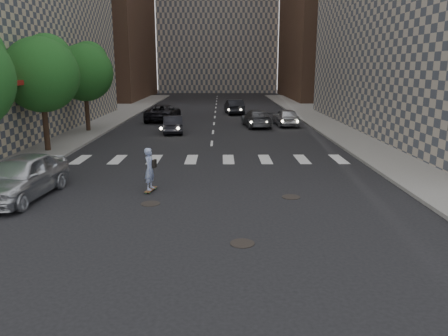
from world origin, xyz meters
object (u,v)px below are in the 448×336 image
Objects in this scene: traffic_car_a at (173,124)px; traffic_car_d at (286,117)px; tree_b at (43,71)px; skateboarder at (150,169)px; traffic_car_c at (163,113)px; traffic_car_e at (234,107)px; silver_sedan at (21,177)px; traffic_car_b at (257,118)px; tree_c at (85,70)px.

traffic_car_a is 0.93× the size of traffic_car_d.
tree_b reaches higher than skateboarder.
traffic_car_d is (10.77, -3.40, -0.03)m from traffic_car_c.
traffic_car_a is 14.28m from traffic_car_e.
skateboarder is 0.41× the size of traffic_car_d.
skateboarder is 0.36× the size of silver_sedan.
skateboarder is 21.45m from traffic_car_d.
tree_b is 24.12m from traffic_car_e.
traffic_car_b is at bearing 39.84° from tree_b.
tree_c reaches higher than traffic_car_d.
tree_b is 11.61m from skateboarder.
traffic_car_e reaches higher than traffic_car_b.
traffic_car_c is at bearing 55.18° from tree_c.
traffic_car_b is (13.02, 2.86, -3.94)m from tree_c.
traffic_car_e is at bearing 48.32° from tree_c.
silver_sedan is 17.10m from traffic_car_a.
traffic_car_e is (-1.57, 10.00, 0.05)m from traffic_car_b.
tree_b is 1.65× the size of traffic_car_a.
tree_b is at bearing 110.82° from silver_sedan.
traffic_car_e is at bearing 79.09° from silver_sedan.
tree_c is at bearing 90.00° from tree_b.
skateboarder is 0.32× the size of traffic_car_c.
tree_c is 1.36× the size of traffic_car_b.
tree_c reaches higher than silver_sedan.
tree_b is at bearing 54.54° from traffic_car_e.
traffic_car_b is (13.02, 10.86, -3.94)m from tree_b.
traffic_car_d is at bearing -172.81° from traffic_car_b.
traffic_car_d is (15.55, 3.46, -3.91)m from tree_c.
traffic_car_e is at bearing -116.94° from traffic_car_a.
traffic_car_d is at bearing 106.84° from traffic_car_e.
tree_c is at bearing 60.16° from traffic_car_c.
skateboarder reaches higher than silver_sedan.
traffic_car_a is at bearing 105.00° from skateboarder.
traffic_car_b is at bearing 9.41° from traffic_car_d.
traffic_car_a is 9.93m from traffic_car_d.
silver_sedan is (-4.77, -0.84, -0.10)m from skateboarder.
traffic_car_d is (9.11, 3.97, 0.07)m from traffic_car_a.
traffic_car_d is 0.94× the size of traffic_car_e.
tree_b reaches higher than silver_sedan.
traffic_car_a is (6.44, -0.50, -3.99)m from tree_c.
traffic_car_a is 7.39m from traffic_car_b.
silver_sedan reaches higher than traffic_car_d.
traffic_car_e is (11.45, 12.86, -3.89)m from tree_c.
traffic_car_d is 10.25m from traffic_car_e.
tree_b is 10.20m from silver_sedan.
tree_b is at bearing 143.19° from skateboarder.
traffic_car_a is at bearing 20.93° from traffic_car_b.
traffic_car_e is at bearing -87.24° from traffic_car_b.
silver_sedan is at bearing 89.46° from traffic_car_c.
tree_c reaches higher than traffic_car_a.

